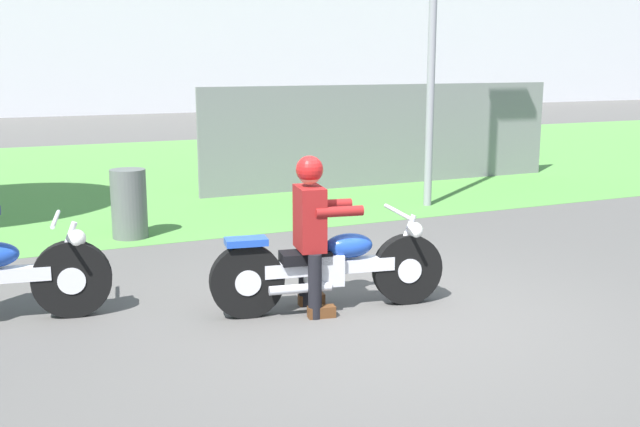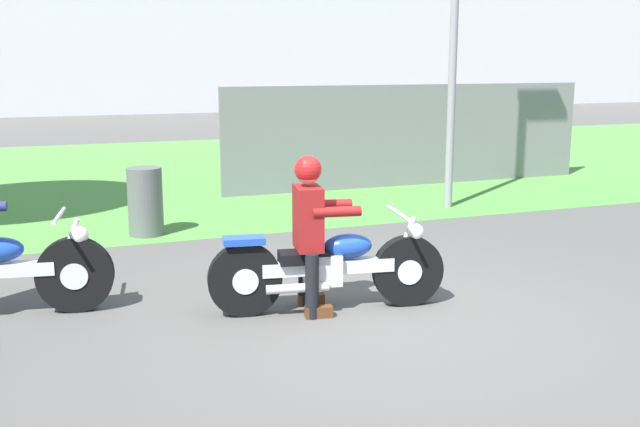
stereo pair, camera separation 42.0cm
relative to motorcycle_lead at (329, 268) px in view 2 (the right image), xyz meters
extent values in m
plane|color=#565451|center=(0.32, -0.51, -0.40)|extent=(120.00, 120.00, 0.00)
cube|color=#549342|center=(0.32, 9.09, -0.39)|extent=(60.00, 12.00, 0.01)
cylinder|color=black|center=(0.73, -0.12, -0.07)|extent=(0.66, 0.23, 0.65)
cylinder|color=silver|center=(0.73, -0.12, -0.07)|extent=(0.25, 0.18, 0.23)
cylinder|color=black|center=(-0.74, 0.13, -0.07)|extent=(0.66, 0.23, 0.65)
cylinder|color=silver|center=(-0.74, 0.13, -0.07)|extent=(0.25, 0.18, 0.23)
cube|color=silver|center=(-0.01, 0.00, 0.01)|extent=(1.20, 0.34, 0.12)
cube|color=silver|center=(-0.06, 0.01, -0.01)|extent=(0.36, 0.29, 0.28)
ellipsoid|color=#1E47B2|center=(0.17, -0.03, 0.19)|extent=(0.47, 0.31, 0.22)
cube|color=black|center=(-0.22, 0.04, 0.11)|extent=(0.47, 0.31, 0.10)
cube|color=#1E47B2|center=(-0.74, 0.13, 0.28)|extent=(0.39, 0.26, 0.06)
cylinder|color=silver|center=(0.68, -0.11, 0.18)|extent=(0.26, 0.09, 0.53)
cylinder|color=silver|center=(0.63, -0.11, 0.47)|extent=(0.15, 0.66, 0.04)
sphere|color=white|center=(0.79, -0.13, 0.29)|extent=(0.16, 0.16, 0.16)
cylinder|color=silver|center=(-0.33, -0.08, -0.13)|extent=(0.56, 0.17, 0.08)
cylinder|color=black|center=(-0.15, 0.21, -0.11)|extent=(0.12, 0.12, 0.57)
cube|color=#593319|center=(-0.09, 0.20, -0.35)|extent=(0.25, 0.14, 0.10)
cylinder|color=black|center=(-0.21, -0.14, -0.11)|extent=(0.12, 0.12, 0.57)
cube|color=#593319|center=(-0.15, -0.15, -0.35)|extent=(0.25, 0.14, 0.10)
cube|color=maroon|center=(-0.18, 0.03, 0.46)|extent=(0.28, 0.41, 0.56)
cylinder|color=maroon|center=(0.06, 0.16, 0.54)|extent=(0.43, 0.16, 0.09)
cylinder|color=maroon|center=(0.00, -0.17, 0.54)|extent=(0.43, 0.16, 0.09)
sphere|color=#D8A884|center=(-0.18, 0.03, 0.86)|extent=(0.20, 0.20, 0.20)
sphere|color=#B21919|center=(-0.18, 0.03, 0.89)|extent=(0.24, 0.24, 0.24)
cylinder|color=black|center=(-2.12, 0.78, -0.06)|extent=(0.69, 0.23, 0.68)
cylinder|color=silver|center=(-2.12, 0.78, -0.06)|extent=(0.26, 0.18, 0.24)
cylinder|color=silver|center=(-2.17, 0.79, 0.19)|extent=(0.26, 0.09, 0.53)
cylinder|color=silver|center=(-2.22, 0.80, 0.48)|extent=(0.15, 0.66, 0.04)
sphere|color=white|center=(-2.06, 0.77, 0.30)|extent=(0.16, 0.16, 0.16)
cylinder|color=gray|center=(3.52, 3.87, 2.60)|extent=(0.12, 0.12, 5.99)
cylinder|color=#595E5B|center=(-1.10, 3.60, 0.04)|extent=(0.44, 0.44, 0.88)
cube|color=slate|center=(3.95, 5.92, 0.50)|extent=(7.00, 0.06, 1.80)
camera|label=1|loc=(-2.77, -5.82, 1.80)|focal=42.00mm
camera|label=2|loc=(-2.38, -5.98, 1.80)|focal=42.00mm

